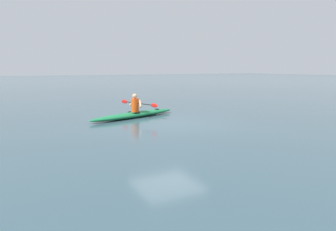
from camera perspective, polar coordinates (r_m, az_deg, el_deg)
The scene contains 3 objects.
ground_plane at distance 11.35m, azimuth -0.16°, elevation -1.57°, with size 160.00×160.00×0.00m, color #334C56.
kayak at distance 12.81m, azimuth -6.49°, elevation 0.17°, with size 4.40×1.90×0.24m.
kayaker at distance 12.79m, azimuth -6.32°, elevation 2.23°, with size 0.75×2.30×0.78m.
Camera 1 is at (5.25, 9.84, 2.11)m, focal length 31.66 mm.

